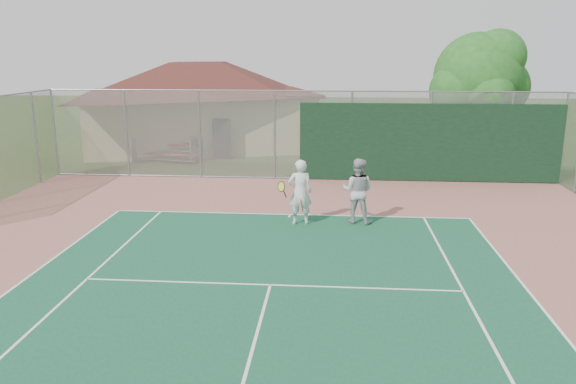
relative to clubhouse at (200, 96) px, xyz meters
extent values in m
cylinder|color=gray|center=(-4.21, -7.76, -0.94)|extent=(0.08, 0.08, 3.50)
cylinder|color=gray|center=(-1.21, -7.76, -0.94)|extent=(0.08, 0.08, 3.50)
cylinder|color=gray|center=(1.79, -7.76, -0.94)|extent=(0.08, 0.08, 3.50)
cylinder|color=gray|center=(4.79, -7.76, -0.94)|extent=(0.08, 0.08, 3.50)
cylinder|color=gray|center=(7.79, -7.76, -0.94)|extent=(0.08, 0.08, 3.50)
cylinder|color=gray|center=(10.79, -7.76, -0.94)|extent=(0.08, 0.08, 3.50)
cylinder|color=gray|center=(13.79, -7.76, -0.94)|extent=(0.08, 0.08, 3.50)
cylinder|color=gray|center=(15.79, -7.76, -0.94)|extent=(0.08, 0.08, 3.50)
cylinder|color=gray|center=(5.79, -7.76, 0.81)|extent=(20.00, 0.05, 0.05)
cylinder|color=gray|center=(5.79, -7.76, -2.64)|extent=(20.00, 0.05, 0.05)
cube|color=#999EA0|center=(5.79, -7.76, -0.94)|extent=(20.00, 0.02, 3.50)
cube|color=black|center=(10.79, -7.81, -1.14)|extent=(10.00, 0.04, 3.00)
cylinder|color=gray|center=(-4.21, -9.26, -0.94)|extent=(0.08, 0.08, 3.50)
cube|color=#CCB482|center=(0.00, 0.00, -1.29)|extent=(12.78, 10.24, 2.79)
cube|color=#592820|center=(0.00, 0.00, 0.15)|extent=(13.35, 10.82, 0.17)
pyramid|color=#592820|center=(0.00, 0.00, 1.77)|extent=(14.05, 11.27, 1.67)
cube|color=black|center=(1.86, -3.74, -1.71)|extent=(0.84, 0.06, 1.95)
cube|color=#993223|center=(-0.56, -4.50, -2.34)|extent=(2.96, 0.99, 0.05)
cube|color=#B2B5BA|center=(-0.56, -4.75, -2.54)|extent=(2.95, 0.96, 0.04)
cube|color=#993223|center=(-0.56, -3.95, -1.99)|extent=(2.96, 0.99, 0.05)
cube|color=#B2B5BA|center=(-0.56, -4.20, -2.19)|extent=(2.95, 0.96, 0.04)
cube|color=#993223|center=(-0.56, -3.41, -1.65)|extent=(2.96, 0.99, 0.05)
cube|color=#B2B5BA|center=(-0.56, -3.66, -1.84)|extent=(2.95, 0.96, 0.04)
cube|color=#B2B5BA|center=(-1.95, -3.95, -2.14)|extent=(0.49, 1.75, 1.09)
cube|color=#B2B5BA|center=(0.83, -3.95, -2.14)|extent=(0.49, 1.75, 1.09)
cylinder|color=#322112|center=(12.91, -5.80, -1.14)|extent=(0.40, 0.40, 3.10)
sphere|color=#1D571B|center=(12.91, -5.80, 1.29)|extent=(3.54, 3.54, 3.54)
sphere|color=#1D571B|center=(13.90, -5.46, 0.85)|extent=(2.43, 2.43, 2.43)
sphere|color=#1D571B|center=(12.02, -6.24, 0.74)|extent=(2.21, 2.21, 2.21)
sphere|color=#1D571B|center=(13.13, -6.79, 0.63)|extent=(1.99, 1.99, 1.99)
sphere|color=#1D571B|center=(12.58, -4.91, 1.07)|extent=(2.21, 2.21, 2.21)
sphere|color=#1D571B|center=(13.57, -6.02, 2.07)|extent=(2.21, 2.21, 2.21)
imported|color=silver|center=(6.16, -13.80, -1.73)|extent=(0.76, 0.56, 1.92)
imported|color=#AAADAF|center=(7.83, -13.53, -1.72)|extent=(1.09, 0.94, 1.93)
camera|label=1|loc=(7.08, -29.62, 2.23)|focal=35.00mm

